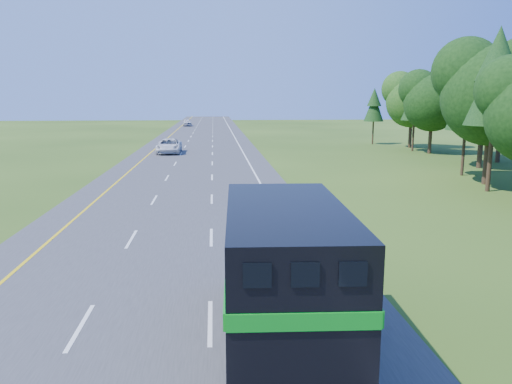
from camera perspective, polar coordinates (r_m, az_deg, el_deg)
road at (r=52.94m, az=-7.00°, el=3.64°), size 15.00×260.00×0.04m
lane_markings at (r=52.93m, az=-7.00°, el=3.67°), size 11.15×260.00×0.01m
horse_truck at (r=12.73m, az=3.08°, el=-8.99°), size 3.10×8.90×3.89m
white_suv at (r=59.96m, az=-9.91°, el=5.21°), size 2.88×6.10×1.68m
far_car at (r=119.03m, az=-7.87°, el=7.88°), size 2.34×5.00×1.65m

